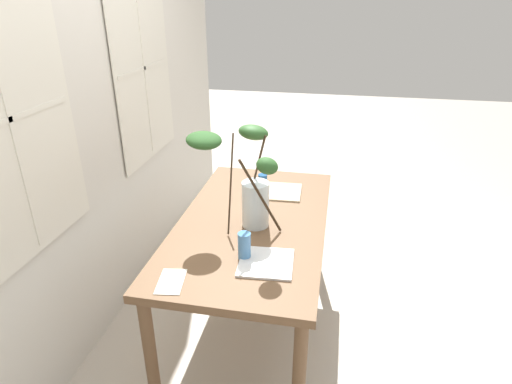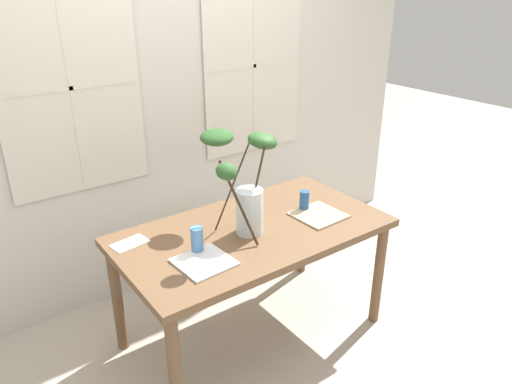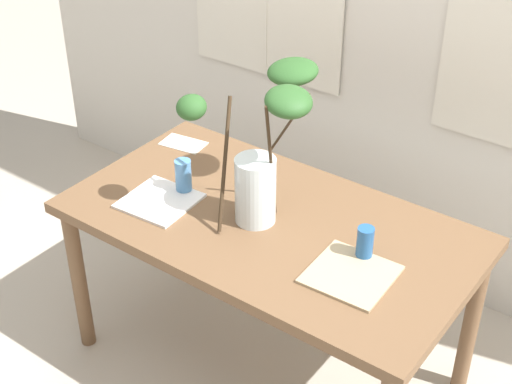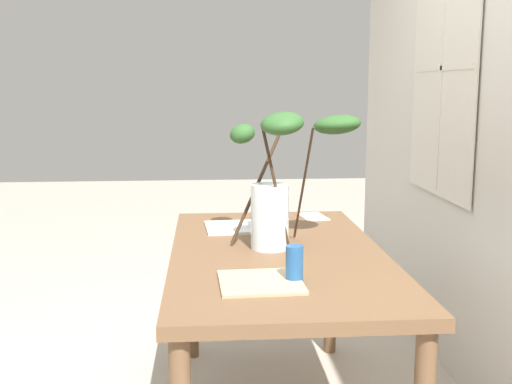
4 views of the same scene
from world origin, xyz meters
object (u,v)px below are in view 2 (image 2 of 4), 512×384
at_px(vase_with_branches, 243,184).
at_px(drinking_glass_blue_left, 197,240).
at_px(drinking_glass_blue_right, 304,201).
at_px(dining_table, 253,241).
at_px(plate_square_right, 318,215).
at_px(plate_square_left, 204,262).

xyz_separation_m(vase_with_branches, drinking_glass_blue_left, (-0.34, -0.07, -0.21)).
bearing_deg(vase_with_branches, drinking_glass_blue_right, -1.80).
bearing_deg(drinking_glass_blue_left, drinking_glass_blue_right, 3.69).
bearing_deg(dining_table, vase_with_branches, 150.35).
bearing_deg(drinking_glass_blue_right, vase_with_branches, 178.20).
xyz_separation_m(drinking_glass_blue_left, plate_square_right, (0.81, -0.07, -0.07)).
distance_m(drinking_glass_blue_right, plate_square_right, 0.13).
distance_m(dining_table, drinking_glass_blue_left, 0.42).
bearing_deg(dining_table, drinking_glass_blue_left, -174.25).
bearing_deg(drinking_glass_blue_right, plate_square_right, -82.70).
bearing_deg(plate_square_left, plate_square_right, 3.43).
bearing_deg(vase_with_branches, drinking_glass_blue_left, -169.25).
xyz_separation_m(drinking_glass_blue_right, plate_square_left, (-0.82, -0.17, -0.06)).
xyz_separation_m(drinking_glass_blue_right, plate_square_right, (0.01, -0.12, -0.06)).
bearing_deg(plate_square_right, vase_with_branches, 164.29).
distance_m(dining_table, drinking_glass_blue_right, 0.43).
distance_m(dining_table, plate_square_left, 0.46).
xyz_separation_m(vase_with_branches, plate_square_right, (0.47, -0.13, -0.28)).
height_order(dining_table, vase_with_branches, vase_with_branches).
bearing_deg(vase_with_branches, plate_square_left, -154.13).
distance_m(dining_table, vase_with_branches, 0.37).
xyz_separation_m(drinking_glass_blue_left, plate_square_left, (-0.03, -0.12, -0.07)).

